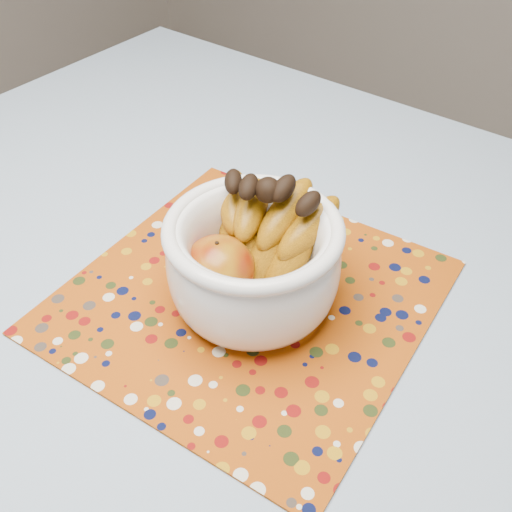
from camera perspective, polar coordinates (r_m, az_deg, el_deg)
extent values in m
cube|color=brown|center=(0.83, -8.23, -4.46)|extent=(1.20, 1.20, 0.04)
cylinder|color=brown|center=(1.65, -7.56, 5.22)|extent=(0.06, 0.06, 0.71)
cube|color=#6183A2|center=(0.81, -8.40, -3.25)|extent=(1.32, 1.32, 0.01)
cube|color=#983E08|center=(0.79, -0.74, -3.86)|extent=(0.47, 0.47, 0.00)
cylinder|color=white|center=(0.77, -0.23, -4.07)|extent=(0.11, 0.11, 0.01)
cylinder|color=white|center=(0.77, -0.23, -3.50)|extent=(0.16, 0.16, 0.01)
torus|color=white|center=(0.70, -0.25, 2.57)|extent=(0.21, 0.21, 0.02)
ellipsoid|color=#6D1104|center=(0.73, -3.61, -1.19)|extent=(0.09, 0.09, 0.08)
sphere|color=black|center=(0.72, 1.15, 6.30)|extent=(0.03, 0.03, 0.03)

